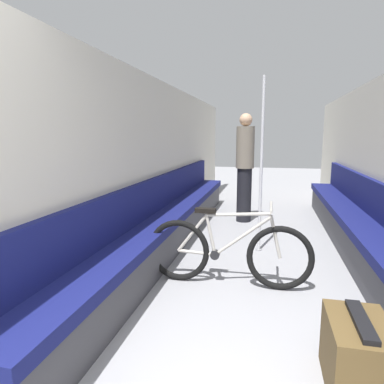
# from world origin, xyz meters

# --- Properties ---
(wall_left) EXTENTS (0.10, 10.01, 2.17)m
(wall_left) POSITION_xyz_m (-1.41, 3.40, 1.09)
(wall_left) COLOR beige
(wall_left) RESTS_ON ground
(bench_seat_row_left) EXTENTS (0.43, 6.19, 0.92)m
(bench_seat_row_left) POSITION_xyz_m (-1.17, 3.41, 0.31)
(bench_seat_row_left) COLOR #3D3D42
(bench_seat_row_left) RESTS_ON ground
(bench_seat_row_right) EXTENTS (0.43, 6.19, 0.92)m
(bench_seat_row_right) POSITION_xyz_m (1.17, 3.41, 0.31)
(bench_seat_row_right) COLOR #3D3D42
(bench_seat_row_right) RESTS_ON ground
(bicycle) EXTENTS (1.61, 0.46, 0.81)m
(bicycle) POSITION_xyz_m (-0.28, 2.39, 0.33)
(bicycle) COLOR black
(bicycle) RESTS_ON ground
(grab_pole_near) EXTENTS (0.08, 0.08, 2.15)m
(grab_pole_near) POSITION_xyz_m (-0.01, 3.50, 1.05)
(grab_pole_near) COLOR gray
(grab_pole_near) RESTS_ON ground
(passenger_standing) EXTENTS (0.30, 0.30, 1.80)m
(passenger_standing) POSITION_xyz_m (-0.32, 4.97, 0.94)
(passenger_standing) COLOR black
(passenger_standing) RESTS_ON ground
(luggage_bag) EXTENTS (0.34, 0.52, 0.44)m
(luggage_bag) POSITION_xyz_m (0.62, 1.16, 0.21)
(luggage_bag) COLOR brown
(luggage_bag) RESTS_ON ground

